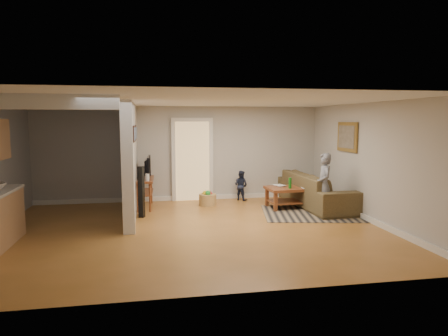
{
  "coord_description": "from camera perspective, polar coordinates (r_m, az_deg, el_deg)",
  "views": [
    {
      "loc": [
        -0.73,
        -7.6,
        2.12
      ],
      "look_at": [
        0.78,
        0.87,
        1.1
      ],
      "focal_mm": 32.0,
      "sensor_mm": 36.0,
      "label": 1
    }
  ],
  "objects": [
    {
      "name": "room_shell",
      "position": [
        8.07,
        -12.49,
        1.89
      ],
      "size": [
        7.54,
        6.02,
        2.52
      ],
      "color": "#B7B3AF",
      "rests_on": "ground"
    },
    {
      "name": "sofa",
      "position": [
        10.3,
        13.19,
        -5.3
      ],
      "size": [
        1.2,
        2.83,
        0.82
      ],
      "primitive_type": "imported",
      "rotation": [
        0.0,
        0.0,
        1.61
      ],
      "color": "#3F331F",
      "rests_on": "ground"
    },
    {
      "name": "area_rug",
      "position": [
        9.45,
        12.85,
        -6.35
      ],
      "size": [
        2.62,
        2.12,
        0.01
      ],
      "primitive_type": "cube",
      "rotation": [
        0.0,
        0.0,
        -0.19
      ],
      "color": "black",
      "rests_on": "ground"
    },
    {
      "name": "toddler",
      "position": [
        10.77,
        2.43,
        -4.6
      ],
      "size": [
        0.49,
        0.49,
        0.8
      ],
      "primitive_type": "imported",
      "rotation": [
        0.0,
        0.0,
        2.36
      ],
      "color": "#1C233A",
      "rests_on": "ground"
    },
    {
      "name": "toy_basket",
      "position": [
        10.08,
        -2.35,
        -4.45
      ],
      "size": [
        0.44,
        0.44,
        0.39
      ],
      "color": "#AA8149",
      "rests_on": "ground"
    },
    {
      "name": "tv_console",
      "position": [
        9.91,
        -11.23,
        -1.84
      ],
      "size": [
        0.47,
        1.17,
        1.0
      ],
      "rotation": [
        0.0,
        0.0,
        -0.03
      ],
      "color": "brown",
      "rests_on": "ground"
    },
    {
      "name": "speaker_right",
      "position": [
        9.16,
        -11.68,
        -3.94
      ],
      "size": [
        0.1,
        0.1,
        0.88
      ],
      "primitive_type": "cube",
      "rotation": [
        0.0,
        0.0,
        0.09
      ],
      "color": "black",
      "rests_on": "ground"
    },
    {
      "name": "speaker_left",
      "position": [
        8.94,
        -11.73,
        -3.38
      ],
      "size": [
        0.15,
        0.15,
        1.14
      ],
      "primitive_type": "cube",
      "rotation": [
        0.0,
        0.0,
        -0.43
      ],
      "color": "black",
      "rests_on": "ground"
    },
    {
      "name": "child",
      "position": [
        9.28,
        13.95,
        -6.65
      ],
      "size": [
        0.4,
        0.55,
        1.41
      ],
      "primitive_type": "imported",
      "rotation": [
        0.0,
        0.0,
        -1.7
      ],
      "color": "slate",
      "rests_on": "ground"
    },
    {
      "name": "coffee_table",
      "position": [
        9.94,
        9.97,
        -3.32
      ],
      "size": [
        1.34,
        0.83,
        0.77
      ],
      "rotation": [
        0.0,
        0.0,
        0.05
      ],
      "color": "brown",
      "rests_on": "ground"
    },
    {
      "name": "ground",
      "position": [
        7.93,
        -4.53,
        -8.77
      ],
      "size": [
        7.5,
        7.5,
        0.0
      ],
      "primitive_type": "plane",
      "color": "#8E5D24",
      "rests_on": "ground"
    }
  ]
}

